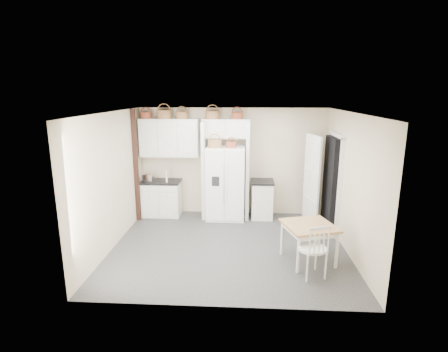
{
  "coord_description": "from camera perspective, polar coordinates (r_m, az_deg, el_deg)",
  "views": [
    {
      "loc": [
        0.28,
        -6.36,
        2.96
      ],
      "look_at": [
        -0.12,
        0.4,
        1.33
      ],
      "focal_mm": 28.0,
      "sensor_mm": 36.0,
      "label": 1
    }
  ],
  "objects": [
    {
      "name": "doorway_void",
      "position": [
        7.84,
        17.13,
        -1.35
      ],
      "size": [
        0.18,
        0.85,
        2.05
      ],
      "primitive_type": "cube",
      "color": "black",
      "rests_on": "floor"
    },
    {
      "name": "refrigerator",
      "position": [
        8.25,
        0.26,
        -1.16
      ],
      "size": [
        0.89,
        0.72,
        1.73
      ],
      "primitive_type": "cube",
      "color": "white",
      "rests_on": "floor"
    },
    {
      "name": "fridge_panel_left",
      "position": [
        8.31,
        -3.22,
        0.96
      ],
      "size": [
        0.08,
        0.6,
        2.3
      ],
      "primitive_type": "cube",
      "color": "beige",
      "rests_on": "floor"
    },
    {
      "name": "wall_right",
      "position": [
        6.86,
        19.94,
        -1.28
      ],
      "size": [
        0.0,
        4.0,
        4.0
      ],
      "primitive_type": "plane",
      "rotation": [
        1.57,
        0.0,
        -1.57
      ],
      "color": "beige",
      "rests_on": "floor"
    },
    {
      "name": "basket_upper_a",
      "position": [
        8.53,
        -12.61,
        9.64
      ],
      "size": [
        0.26,
        0.26,
        0.15
      ],
      "primitive_type": "cylinder",
      "color": "maroon",
      "rests_on": "upper_cabinet"
    },
    {
      "name": "bridge_cabinet",
      "position": [
        8.24,
        0.35,
        7.75
      ],
      "size": [
        1.12,
        0.34,
        0.45
      ],
      "primitive_type": "cube",
      "color": "beige",
      "rests_on": "wall_back"
    },
    {
      "name": "basket_bridge_a",
      "position": [
        8.24,
        -1.91,
        9.94
      ],
      "size": [
        0.32,
        0.32,
        0.18
      ],
      "primitive_type": "cylinder",
      "color": "brown",
      "rests_on": "bridge_cabinet"
    },
    {
      "name": "basket_upper_c",
      "position": [
        8.33,
        -6.89,
        9.83
      ],
      "size": [
        0.28,
        0.28,
        0.16
      ],
      "primitive_type": "cylinder",
      "color": "brown",
      "rests_on": "upper_cabinet"
    },
    {
      "name": "counter_right",
      "position": [
        8.33,
        6.29,
        -0.91
      ],
      "size": [
        0.53,
        0.63,
        0.04
      ],
      "primitive_type": "cube",
      "color": "black",
      "rests_on": "base_cab_right"
    },
    {
      "name": "basket_bridge_b",
      "position": [
        8.21,
        2.13,
        9.83
      ],
      "size": [
        0.27,
        0.27,
        0.15
      ],
      "primitive_type": "cylinder",
      "color": "maroon",
      "rests_on": "bridge_cabinet"
    },
    {
      "name": "dining_table",
      "position": [
        6.5,
        13.61,
        -10.55
      ],
      "size": [
        1.03,
        1.03,
        0.69
      ],
      "primitive_type": "cube",
      "rotation": [
        0.0,
        0.0,
        0.29
      ],
      "color": "#9D6538",
      "rests_on": "floor"
    },
    {
      "name": "ceiling",
      "position": [
        6.37,
        0.84,
        10.32
      ],
      "size": [
        4.5,
        4.5,
        0.0
      ],
      "primitive_type": "plane",
      "color": "white",
      "rests_on": "wall_back"
    },
    {
      "name": "base_cab_right",
      "position": [
        8.45,
        6.21,
        -3.9
      ],
      "size": [
        0.49,
        0.59,
        0.87
      ],
      "primitive_type": "cube",
      "color": "beige",
      "rests_on": "floor"
    },
    {
      "name": "cookbook_cream",
      "position": [
        8.42,
        -9.34,
        -0.05
      ],
      "size": [
        0.07,
        0.18,
        0.27
      ],
      "primitive_type": "cube",
      "rotation": [
        0.0,
        0.0,
        0.19
      ],
      "color": "beige",
      "rests_on": "counter_left"
    },
    {
      "name": "wall_back",
      "position": [
        8.52,
        1.41,
        2.33
      ],
      "size": [
        4.5,
        0.0,
        4.5
      ],
      "primitive_type": "plane",
      "rotation": [
        1.57,
        0.0,
        0.0
      ],
      "color": "beige",
      "rests_on": "floor"
    },
    {
      "name": "cookbook_red",
      "position": [
        8.42,
        -9.33,
        -0.14
      ],
      "size": [
        0.05,
        0.16,
        0.24
      ],
      "primitive_type": "cube",
      "rotation": [
        0.0,
        0.0,
        0.1
      ],
      "color": "maroon",
      "rests_on": "counter_left"
    },
    {
      "name": "wall_left",
      "position": [
        7.04,
        -17.82,
        -0.74
      ],
      "size": [
        0.0,
        4.0,
        4.0
      ],
      "primitive_type": "plane",
      "rotation": [
        1.57,
        0.0,
        1.57
      ],
      "color": "beige",
      "rests_on": "floor"
    },
    {
      "name": "counter_left",
      "position": [
        8.56,
        -10.26,
        -0.9
      ],
      "size": [
        0.94,
        0.61,
        0.04
      ],
      "primitive_type": "cube",
      "color": "black",
      "rests_on": "base_cab_left"
    },
    {
      "name": "trim_post",
      "position": [
        8.26,
        -14.19,
        1.56
      ],
      "size": [
        0.09,
        0.09,
        2.6
      ],
      "primitive_type": "cube",
      "color": "black",
      "rests_on": "floor"
    },
    {
      "name": "basket_fridge_a",
      "position": [
        7.98,
        -1.53,
        5.28
      ],
      "size": [
        0.31,
        0.31,
        0.17
      ],
      "primitive_type": "cylinder",
      "color": "brown",
      "rests_on": "refrigerator"
    },
    {
      "name": "upper_cabinet",
      "position": [
        8.45,
        -8.89,
        6.19
      ],
      "size": [
        1.4,
        0.34,
        0.9
      ],
      "primitive_type": "cube",
      "color": "beige",
      "rests_on": "wall_back"
    },
    {
      "name": "door_slab",
      "position": [
        8.08,
        14.1,
        -0.72
      ],
      "size": [
        0.21,
        0.79,
        2.05
      ],
      "primitive_type": "cube",
      "rotation": [
        0.0,
        0.0,
        -1.36
      ],
      "color": "white",
      "rests_on": "floor"
    },
    {
      "name": "toaster",
      "position": [
        8.52,
        -12.28,
        -0.31
      ],
      "size": [
        0.29,
        0.2,
        0.18
      ],
      "primitive_type": "cube",
      "rotation": [
        0.0,
        0.0,
        -0.2
      ],
      "color": "silver",
      "rests_on": "counter_left"
    },
    {
      "name": "basket_fridge_b",
      "position": [
        7.96,
        1.19,
        5.11
      ],
      "size": [
        0.23,
        0.23,
        0.13
      ],
      "primitive_type": "cylinder",
      "color": "maroon",
      "rests_on": "refrigerator"
    },
    {
      "name": "fridge_panel_right",
      "position": [
        8.26,
        3.83,
        0.87
      ],
      "size": [
        0.08,
        0.6,
        2.3
      ],
      "primitive_type": "cube",
      "color": "beige",
      "rests_on": "floor"
    },
    {
      "name": "floor",
      "position": [
        7.02,
        0.77,
        -11.39
      ],
      "size": [
        4.5,
        4.5,
        0.0
      ],
      "primitive_type": "plane",
      "color": "#262627",
      "rests_on": "ground"
    },
    {
      "name": "basket_upper_b",
      "position": [
        8.42,
        -9.72,
        9.9
      ],
      "size": [
        0.34,
        0.34,
        0.2
      ],
      "primitive_type": "cylinder",
      "color": "brown",
      "rests_on": "upper_cabinet"
    },
    {
      "name": "windsor_chair",
      "position": [
        5.97,
        14.25,
        -11.45
      ],
      "size": [
        0.58,
        0.55,
        0.96
      ],
      "primitive_type": "cube",
      "rotation": [
        0.0,
        0.0,
        0.32
      ],
      "color": "beige",
      "rests_on": "floor"
    },
    {
      "name": "base_cab_left",
      "position": [
        8.68,
        -10.14,
        -3.68
      ],
      "size": [
        0.9,
        0.57,
        0.83
      ],
      "primitive_type": "cube",
      "color": "beige",
      "rests_on": "floor"
    }
  ]
}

